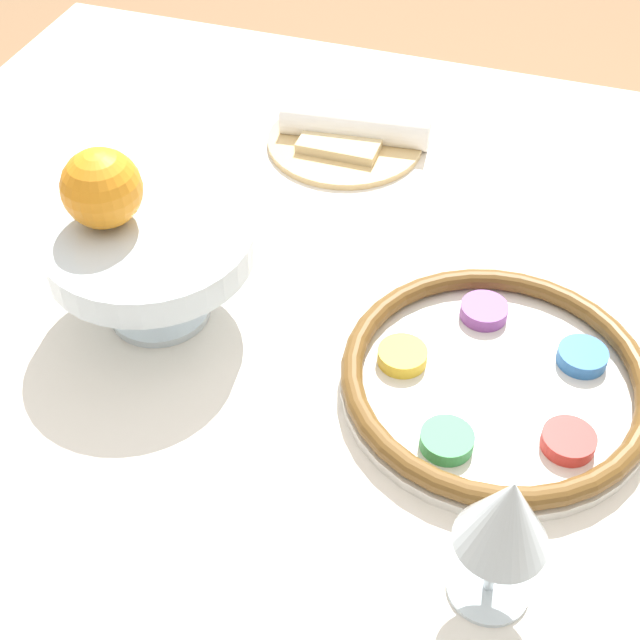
{
  "coord_description": "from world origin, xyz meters",
  "views": [
    {
      "loc": [
        -0.08,
        0.66,
        1.37
      ],
      "look_at": [
        0.1,
        0.11,
        0.79
      ],
      "focal_mm": 50.0,
      "sensor_mm": 36.0,
      "label": 1
    }
  ],
  "objects_px": {
    "orange_fruit": "(102,188)",
    "bread_plate": "(345,140)",
    "fruit_stand": "(150,249)",
    "wine_glass": "(506,518)",
    "seder_plate": "(496,380)",
    "napkin_roll": "(355,125)"
  },
  "relations": [
    {
      "from": "bread_plate",
      "to": "napkin_roll",
      "type": "distance_m",
      "value": 0.02
    },
    {
      "from": "seder_plate",
      "to": "napkin_roll",
      "type": "bearing_deg",
      "value": -55.95
    },
    {
      "from": "seder_plate",
      "to": "orange_fruit",
      "type": "xyz_separation_m",
      "value": [
        0.37,
        0.0,
        0.13
      ]
    },
    {
      "from": "fruit_stand",
      "to": "orange_fruit",
      "type": "bearing_deg",
      "value": -2.29
    },
    {
      "from": "seder_plate",
      "to": "napkin_roll",
      "type": "relative_size",
      "value": 1.51
    },
    {
      "from": "orange_fruit",
      "to": "fruit_stand",
      "type": "bearing_deg",
      "value": 177.71
    },
    {
      "from": "seder_plate",
      "to": "orange_fruit",
      "type": "height_order",
      "value": "orange_fruit"
    },
    {
      "from": "wine_glass",
      "to": "fruit_stand",
      "type": "height_order",
      "value": "wine_glass"
    },
    {
      "from": "seder_plate",
      "to": "napkin_roll",
      "type": "xyz_separation_m",
      "value": [
        0.24,
        -0.35,
        0.01
      ]
    },
    {
      "from": "orange_fruit",
      "to": "bread_plate",
      "type": "distance_m",
      "value": 0.39
    },
    {
      "from": "seder_plate",
      "to": "bread_plate",
      "type": "distance_m",
      "value": 0.42
    },
    {
      "from": "fruit_stand",
      "to": "bread_plate",
      "type": "bearing_deg",
      "value": -104.21
    },
    {
      "from": "seder_plate",
      "to": "orange_fruit",
      "type": "relative_size",
      "value": 3.81
    },
    {
      "from": "orange_fruit",
      "to": "napkin_roll",
      "type": "distance_m",
      "value": 0.4
    },
    {
      "from": "wine_glass",
      "to": "orange_fruit",
      "type": "xyz_separation_m",
      "value": [
        0.41,
        -0.2,
        0.04
      ]
    },
    {
      "from": "fruit_stand",
      "to": "orange_fruit",
      "type": "height_order",
      "value": "orange_fruit"
    },
    {
      "from": "orange_fruit",
      "to": "bread_plate",
      "type": "xyz_separation_m",
      "value": [
        -0.13,
        -0.34,
        -0.13
      ]
    },
    {
      "from": "bread_plate",
      "to": "fruit_stand",
      "type": "bearing_deg",
      "value": 75.79
    },
    {
      "from": "fruit_stand",
      "to": "wine_glass",
      "type": "bearing_deg",
      "value": 151.84
    },
    {
      "from": "napkin_roll",
      "to": "bread_plate",
      "type": "bearing_deg",
      "value": 55.71
    },
    {
      "from": "bread_plate",
      "to": "orange_fruit",
      "type": "bearing_deg",
      "value": 69.69
    },
    {
      "from": "wine_glass",
      "to": "fruit_stand",
      "type": "xyz_separation_m",
      "value": [
        0.37,
        -0.2,
        -0.01
      ]
    }
  ]
}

